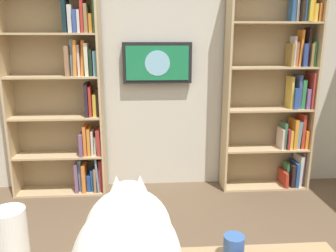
{
  "coord_description": "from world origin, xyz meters",
  "views": [
    {
      "loc": [
        0.19,
        1.4,
        1.59
      ],
      "look_at": [
        0.03,
        -1.02,
        0.97
      ],
      "focal_mm": 36.14,
      "sensor_mm": 36.0,
      "label": 1
    }
  ],
  "objects_px": {
    "bookshelf_left": "(280,91)",
    "wall_mounted_tv": "(157,63)",
    "bookshelf_right": "(68,98)",
    "coffee_mug": "(234,247)",
    "paper_towel_roll": "(12,246)"
  },
  "relations": [
    {
      "from": "bookshelf_right",
      "to": "coffee_mug",
      "type": "relative_size",
      "value": 21.54
    },
    {
      "from": "bookshelf_left",
      "to": "coffee_mug",
      "type": "distance_m",
      "value": 2.6
    },
    {
      "from": "bookshelf_right",
      "to": "paper_towel_roll",
      "type": "relative_size",
      "value": 7.62
    },
    {
      "from": "wall_mounted_tv",
      "to": "paper_towel_roll",
      "type": "relative_size",
      "value": 2.63
    },
    {
      "from": "wall_mounted_tv",
      "to": "paper_towel_roll",
      "type": "distance_m",
      "value": 2.61
    },
    {
      "from": "bookshelf_left",
      "to": "coffee_mug",
      "type": "xyz_separation_m",
      "value": [
        1.09,
        2.34,
        -0.26
      ]
    },
    {
      "from": "wall_mounted_tv",
      "to": "bookshelf_left",
      "type": "bearing_deg",
      "value": 176.29
    },
    {
      "from": "wall_mounted_tv",
      "to": "coffee_mug",
      "type": "height_order",
      "value": "wall_mounted_tv"
    },
    {
      "from": "bookshelf_left",
      "to": "paper_towel_roll",
      "type": "height_order",
      "value": "bookshelf_left"
    },
    {
      "from": "bookshelf_left",
      "to": "wall_mounted_tv",
      "type": "relative_size",
      "value": 3.09
    },
    {
      "from": "paper_towel_roll",
      "to": "wall_mounted_tv",
      "type": "bearing_deg",
      "value": -103.21
    },
    {
      "from": "bookshelf_right",
      "to": "coffee_mug",
      "type": "distance_m",
      "value": 2.61
    },
    {
      "from": "coffee_mug",
      "to": "bookshelf_left",
      "type": "bearing_deg",
      "value": -114.9
    },
    {
      "from": "paper_towel_roll",
      "to": "bookshelf_left",
      "type": "bearing_deg",
      "value": -127.84
    },
    {
      "from": "bookshelf_left",
      "to": "bookshelf_right",
      "type": "height_order",
      "value": "bookshelf_left"
    }
  ]
}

